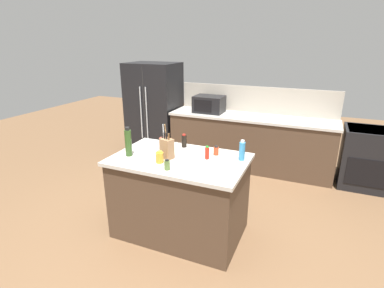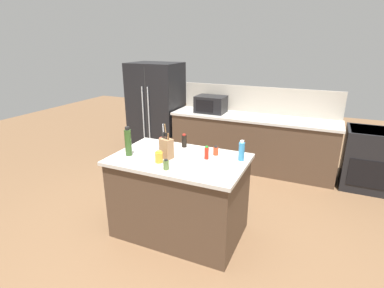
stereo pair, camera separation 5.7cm
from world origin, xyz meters
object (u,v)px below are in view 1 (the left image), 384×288
Objects in this scene: salt_shaker at (192,163)px; dish_soap_bottle at (242,151)px; knife_block at (167,148)px; soy_sauce_bottle at (184,141)px; utensil_crock at (164,143)px; spice_jar_paprika at (216,151)px; range_oven at (368,158)px; spice_jar_oregano at (167,165)px; microwave at (209,104)px; olive_oil_bottle at (128,142)px; refrigerator at (154,109)px; honey_jar at (160,157)px; hot_sauce_bottle at (207,153)px.

dish_soap_bottle is (0.41, 0.40, 0.05)m from salt_shaker.
soy_sauce_bottle is at bearing 105.07° from knife_block.
utensil_crock is 3.05× the size of spice_jar_paprika.
range_oven is 5.70× the size of soy_sauce_bottle.
knife_block is at bearing 117.75° from spice_jar_oregano.
microwave reaches higher than spice_jar_oregano.
utensil_crock is 0.97× the size of olive_oil_bottle.
utensil_crock reaches higher than spice_jar_oregano.
microwave reaches higher than dish_soap_bottle.
utensil_crock is 0.43m from olive_oil_bottle.
olive_oil_bottle is (-0.78, 0.03, 0.10)m from salt_shaker.
salt_shaker is (0.33, -0.53, -0.02)m from soy_sauce_bottle.
range_oven is 2.66m from microwave.
honey_jar is at bearing -58.74° from refrigerator.
microwave is 2.36m from olive_oil_bottle.
olive_oil_bottle is at bearing -163.28° from hot_sauce_bottle.
honey_jar is at bearing -79.24° from knife_block.
microwave is at bearing 95.48° from utensil_crock.
refrigerator is 2.76m from knife_block.
spice_jar_oregano is (0.57, -0.17, -0.10)m from olive_oil_bottle.
utensil_crock reaches higher than soy_sauce_bottle.
utensil_crock reaches higher than range_oven.
hot_sauce_bottle reaches higher than range_oven.
hot_sauce_bottle is 0.88m from olive_oil_bottle.
refrigerator is at bearing 134.40° from spice_jar_paprika.
microwave is 3.52× the size of hot_sauce_bottle.
utensil_crock is at bearing 47.85° from olive_oil_bottle.
olive_oil_bottle reaches higher than dish_soap_bottle.
refrigerator is 5.35× the size of olive_oil_bottle.
honey_jar is 0.65m from spice_jar_paprika.
refrigerator is 7.88× the size of dish_soap_bottle.
honey_jar is (-0.02, -0.14, -0.05)m from knife_block.
olive_oil_bottle reaches higher than salt_shaker.
refrigerator is at bearing 114.03° from olive_oil_bottle.
salt_shaker is at bearing -73.81° from microwave.
dish_soap_bottle is (0.91, 0.06, 0.02)m from utensil_crock.
range_oven is 4.10× the size of dish_soap_bottle.
utensil_crock reaches higher than dish_soap_bottle.
honey_jar is 1.21× the size of spice_jar_paprika.
knife_block is at bearing 12.56° from olive_oil_bottle.
range_oven is 2.55m from dish_soap_bottle.
spice_jar_oregano is (-0.32, -0.58, 0.00)m from spice_jar_paprika.
olive_oil_bottle is 3.14× the size of spice_jar_paprika.
range_oven is 3.34m from honey_jar.
knife_block is 0.88× the size of olive_oil_bottle.
dish_soap_bottle reaches higher than salt_shaker.
utensil_crock is 0.60m from salt_shaker.
refrigerator reaches higher than spice_jar_oregano.
soy_sauce_bottle reaches higher than spice_jar_oregano.
range_oven is at bearing 39.70° from soy_sauce_bottle.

